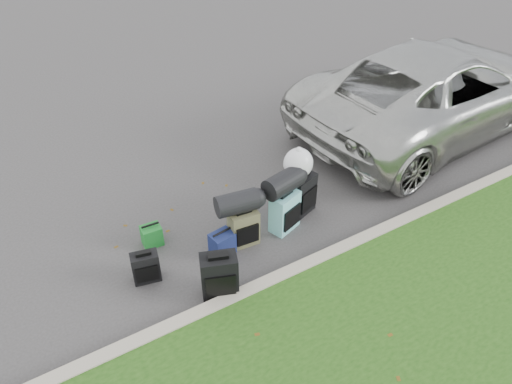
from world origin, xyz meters
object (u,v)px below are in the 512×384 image
suv (436,89)px  suitcase_teal (285,212)px  suitcase_olive (244,228)px  tote_green (152,236)px  tote_navy (222,243)px  suitcase_small_black (146,267)px  suitcase_large_black_right (301,194)px  suitcase_large_black_left (219,276)px

suv → suitcase_teal: 4.18m
suitcase_olive → tote_green: bearing=155.3°
tote_green → tote_navy: size_ratio=0.92×
suitcase_small_black → suitcase_olive: (1.42, -0.04, 0.05)m
suv → tote_navy: suv is taller
suitcase_large_black_right → tote_green: bearing=149.3°
suitcase_small_black → tote_green: bearing=75.4°
suitcase_small_black → tote_green: size_ratio=1.42×
suitcase_small_black → suitcase_large_black_left: bearing=-33.4°
suitcase_olive → tote_navy: bearing=-170.4°
tote_green → suitcase_olive: bearing=-26.3°
suitcase_olive → tote_green: 1.29m
suitcase_large_black_right → tote_navy: bearing=168.9°
suitcase_large_black_right → suitcase_small_black: bearing=164.3°
suitcase_small_black → suv: bearing=21.7°
suitcase_olive → suitcase_teal: suitcase_teal is taller
suv → suitcase_large_black_right: size_ratio=8.90×
suitcase_large_black_left → suitcase_teal: size_ratio=1.06×
suitcase_olive → suitcase_large_black_right: bearing=13.3°
suitcase_olive → suitcase_teal: size_ratio=0.89×
suitcase_olive → tote_navy: suitcase_olive is taller
suv → suitcase_teal: bearing=100.1°
suitcase_large_black_left → suitcase_large_black_right: (1.82, 0.84, -0.00)m
suitcase_teal → suitcase_large_black_left: bearing=-173.2°
suitcase_large_black_left → suitcase_teal: suitcase_large_black_left is taller
suitcase_olive → tote_green: size_ratio=1.78×
suitcase_teal → suitcase_large_black_right: 0.47m
suv → suitcase_large_black_left: bearing=102.9°
suitcase_small_black → tote_navy: suitcase_small_black is taller
suitcase_teal → tote_navy: size_ratio=1.83×
suv → tote_green: bearing=89.2°
suitcase_olive → suitcase_teal: (0.66, -0.03, 0.03)m
suv → suitcase_olive: 4.81m
suitcase_small_black → suitcase_large_black_left: suitcase_large_black_left is taller
suitcase_teal → suitcase_large_black_right: (0.43, 0.19, 0.02)m
suitcase_teal → suitcase_small_black: bearing=159.9°
suitcase_large_black_left → suitcase_olive: bearing=63.6°
suv → suitcase_large_black_left: (-5.41, -1.68, -0.47)m
suitcase_small_black → suitcase_teal: suitcase_teal is taller
suitcase_teal → tote_green: bearing=141.2°
suitcase_teal → suitcase_large_black_right: size_ratio=0.95×
suv → tote_green: (-5.79, -0.37, -0.64)m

